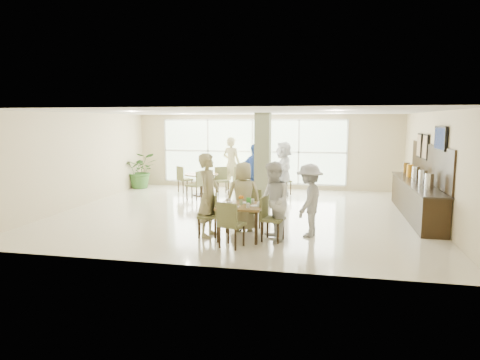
% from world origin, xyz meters
% --- Properties ---
extents(ground, '(10.00, 10.00, 0.00)m').
position_xyz_m(ground, '(0.00, 0.00, 0.00)').
color(ground, beige).
rests_on(ground, ground).
extents(room_shell, '(10.00, 10.00, 10.00)m').
position_xyz_m(room_shell, '(0.00, 0.00, 1.70)').
color(room_shell, white).
rests_on(room_shell, ground).
extents(window_bank, '(7.00, 0.04, 7.00)m').
position_xyz_m(window_bank, '(-0.50, 4.46, 1.40)').
color(window_bank, silver).
rests_on(window_bank, ground).
extents(column, '(0.45, 0.45, 2.80)m').
position_xyz_m(column, '(0.40, 1.20, 1.40)').
color(column, '#747A55').
rests_on(column, ground).
extents(main_table, '(0.97, 0.97, 0.75)m').
position_xyz_m(main_table, '(0.51, -2.58, 0.66)').
color(main_table, brown).
rests_on(main_table, ground).
extents(round_table_left, '(1.16, 1.16, 0.75)m').
position_xyz_m(round_table_left, '(-1.95, 2.52, 0.59)').
color(round_table_left, brown).
rests_on(round_table_left, ground).
extents(round_table_right, '(1.07, 1.07, 0.75)m').
position_xyz_m(round_table_right, '(0.07, 2.76, 0.57)').
color(round_table_right, brown).
rests_on(round_table_right, ground).
extents(chairs_main_table, '(2.02, 1.96, 0.95)m').
position_xyz_m(chairs_main_table, '(0.49, -2.56, 0.47)').
color(chairs_main_table, '#656839').
rests_on(chairs_main_table, ground).
extents(chairs_table_left, '(2.03, 1.86, 0.95)m').
position_xyz_m(chairs_table_left, '(-1.97, 2.51, 0.47)').
color(chairs_table_left, '#656839').
rests_on(chairs_table_left, ground).
extents(chairs_table_right, '(2.05, 2.03, 0.95)m').
position_xyz_m(chairs_table_right, '(0.13, 2.78, 0.47)').
color(chairs_table_right, '#656839').
rests_on(chairs_table_right, ground).
extents(tabletop_clutter, '(0.78, 0.68, 0.21)m').
position_xyz_m(tabletop_clutter, '(0.53, -2.60, 0.81)').
color(tabletop_clutter, white).
rests_on(tabletop_clutter, main_table).
extents(buffet_counter, '(0.64, 4.70, 1.95)m').
position_xyz_m(buffet_counter, '(4.70, 0.51, 0.55)').
color(buffet_counter, black).
rests_on(buffet_counter, ground).
extents(wall_tv, '(0.06, 1.00, 0.58)m').
position_xyz_m(wall_tv, '(4.94, -0.60, 2.15)').
color(wall_tv, black).
rests_on(wall_tv, ground).
extents(framed_art_a, '(0.05, 0.55, 0.70)m').
position_xyz_m(framed_art_a, '(4.95, 1.00, 1.85)').
color(framed_art_a, black).
rests_on(framed_art_a, ground).
extents(framed_art_b, '(0.05, 0.55, 0.70)m').
position_xyz_m(framed_art_b, '(4.95, 1.80, 1.85)').
color(framed_art_b, black).
rests_on(framed_art_b, ground).
extents(potted_plant, '(1.59, 1.59, 1.36)m').
position_xyz_m(potted_plant, '(-4.67, 3.59, 0.68)').
color(potted_plant, '#325E25').
rests_on(potted_plant, ground).
extents(teen_left, '(0.53, 0.73, 1.86)m').
position_xyz_m(teen_left, '(-0.24, -2.53, 0.93)').
color(teen_left, tan).
rests_on(teen_left, ground).
extents(teen_far, '(0.87, 0.59, 1.63)m').
position_xyz_m(teen_far, '(0.43, -1.91, 0.82)').
color(teen_far, tan).
rests_on(teen_far, ground).
extents(teen_right, '(0.92, 1.02, 1.72)m').
position_xyz_m(teen_right, '(1.22, -2.65, 0.86)').
color(teen_right, white).
rests_on(teen_right, ground).
extents(teen_standing, '(0.83, 1.16, 1.63)m').
position_xyz_m(teen_standing, '(1.95, -2.07, 0.81)').
color(teen_standing, '#B3B3B5').
rests_on(teen_standing, ground).
extents(adult_a, '(1.23, 0.96, 1.84)m').
position_xyz_m(adult_a, '(0.04, 1.87, 0.92)').
color(adult_a, '#426AC8').
rests_on(adult_a, ground).
extents(adult_b, '(0.77, 1.75, 1.88)m').
position_xyz_m(adult_b, '(0.86, 2.82, 0.94)').
color(adult_b, white).
rests_on(adult_b, ground).
extents(adult_standing, '(0.84, 0.69, 1.98)m').
position_xyz_m(adult_standing, '(-1.18, 3.87, 0.99)').
color(adult_standing, tan).
rests_on(adult_standing, ground).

